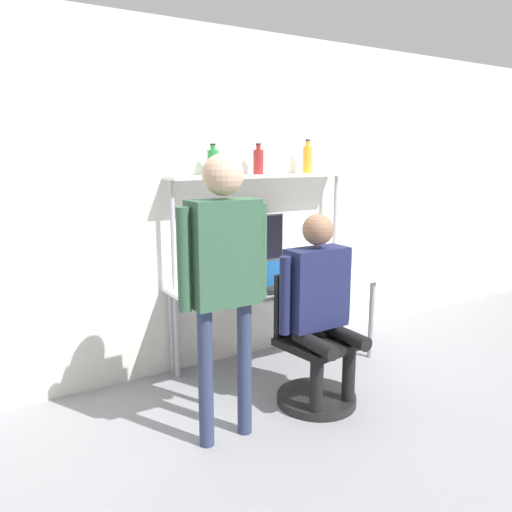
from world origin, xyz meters
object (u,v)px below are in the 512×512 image
monitor (255,243)px  office_chair (313,363)px  laptop (275,280)px  bottle_green (213,162)px  person_seated (320,295)px  bottle_amber (307,159)px  bottle_red (258,161)px  cell_phone (306,284)px  person_standing (224,262)px

monitor → office_chair: monitor is taller
laptop → bottle_green: size_ratio=1.30×
office_chair → bottle_green: size_ratio=3.83×
person_seated → bottle_amber: size_ratio=4.72×
office_chair → bottle_red: 1.64m
laptop → bottle_green: bottle_green is taller
monitor → bottle_amber: size_ratio=1.94×
monitor → cell_phone: monitor is taller
laptop → bottle_amber: size_ratio=1.10×
office_chair → laptop: bearing=90.1°
person_seated → bottle_red: size_ratio=5.46×
monitor → bottle_green: size_ratio=2.31×
monitor → bottle_amber: (0.51, -0.02, 0.69)m
office_chair → cell_phone: bearing=59.5°
office_chair → bottle_red: (0.08, 0.86, 1.40)m
bottle_amber → bottle_green: (-0.90, -0.00, -0.02)m
office_chair → person_standing: (-0.76, -0.10, 0.84)m
cell_phone → bottle_green: (-0.58, 0.42, 0.95)m
monitor → bottle_green: (-0.39, -0.02, 0.67)m
person_seated → cell_phone: bearing=62.4°
office_chair → bottle_amber: size_ratio=3.23×
bottle_amber → bottle_green: bottle_amber is taller
bottle_amber → cell_phone: bearing=-126.9°
person_seated → bottle_green: (-0.33, 0.91, 0.88)m
laptop → bottle_red: size_ratio=1.27×
cell_phone → bottle_green: size_ratio=0.63×
bottle_red → bottle_amber: 0.49m
laptop → person_seated: person_seated is taller
cell_phone → bottle_amber: 1.10m
cell_phone → bottle_red: (-0.18, 0.42, 0.95)m
person_standing → bottle_green: bottle_green is taller
monitor → cell_phone: size_ratio=3.69×
monitor → bottle_green: bearing=-177.0°
bottle_red → bottle_amber: bottle_amber is taller
cell_phone → bottle_amber: bearing=53.1°
cell_phone → bottle_green: 1.19m
monitor → laptop: monitor is taller
person_seated → bottle_red: bearing=85.1°
monitor → person_standing: person_standing is taller
office_chair → bottle_red: bearing=84.5°
bottle_amber → bottle_green: size_ratio=1.19×
laptop → bottle_green: bearing=130.5°
person_seated → bottle_amber: bearing=57.9°
office_chair → person_standing: size_ratio=0.53×
cell_phone → office_chair: office_chair is taller
bottle_red → bottle_green: bottle_red is taller
monitor → bottle_red: bottle_red is taller
monitor → laptop: size_ratio=1.77×
laptop → bottle_amber: bottle_amber is taller
office_chair → bottle_red: size_ratio=3.73×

